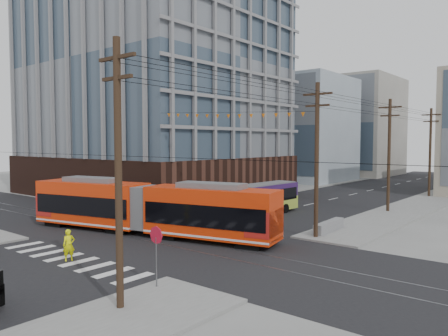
# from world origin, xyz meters

# --- Properties ---
(ground) EXTENTS (160.00, 160.00, 0.00)m
(ground) POSITION_xyz_m (0.00, 0.00, 0.00)
(ground) COLOR slate
(office_building) EXTENTS (30.00, 25.00, 28.60)m
(office_building) POSITION_xyz_m (-22.00, 23.00, 14.30)
(office_building) COLOR #381E16
(office_building) RESTS_ON ground
(bg_bldg_nw_near) EXTENTS (18.00, 16.00, 18.00)m
(bg_bldg_nw_near) POSITION_xyz_m (-17.00, 52.00, 9.00)
(bg_bldg_nw_near) COLOR #8C99A5
(bg_bldg_nw_near) RESTS_ON ground
(bg_bldg_nw_far) EXTENTS (16.00, 18.00, 20.00)m
(bg_bldg_nw_far) POSITION_xyz_m (-14.00, 72.00, 10.00)
(bg_bldg_nw_far) COLOR gray
(bg_bldg_nw_far) RESTS_ON ground
(utility_pole_near) EXTENTS (0.30, 0.30, 11.00)m
(utility_pole_near) POSITION_xyz_m (8.50, -6.00, 5.50)
(utility_pole_near) COLOR black
(utility_pole_near) RESTS_ON ground
(streetcar) EXTENTS (20.37, 7.33, 3.90)m
(streetcar) POSITION_xyz_m (-1.98, 4.53, 1.95)
(streetcar) COLOR red
(streetcar) RESTS_ON ground
(city_bus) EXTENTS (2.75, 10.71, 3.01)m
(city_bus) POSITION_xyz_m (-0.32, 16.33, 1.51)
(city_bus) COLOR #30154B
(city_bus) RESTS_ON ground
(parked_car_silver) EXTENTS (2.43, 4.75, 1.49)m
(parked_car_silver) POSITION_xyz_m (-5.91, 12.20, 0.75)
(parked_car_silver) COLOR #ACACAC
(parked_car_silver) RESTS_ON ground
(parked_car_white) EXTENTS (3.43, 4.87, 1.31)m
(parked_car_white) POSITION_xyz_m (-5.89, 18.26, 0.65)
(parked_car_white) COLOR silver
(parked_car_white) RESTS_ON ground
(parked_car_grey) EXTENTS (2.38, 4.74, 1.29)m
(parked_car_grey) POSITION_xyz_m (-5.36, 24.60, 0.64)
(parked_car_grey) COLOR #4E555C
(parked_car_grey) RESTS_ON ground
(pedestrian) EXTENTS (0.68, 0.79, 1.83)m
(pedestrian) POSITION_xyz_m (0.11, -3.21, 0.91)
(pedestrian) COLOR #F9FF08
(pedestrian) RESTS_ON ground
(stop_sign) EXTENTS (0.87, 0.87, 2.79)m
(stop_sign) POSITION_xyz_m (7.74, -3.34, 1.40)
(stop_sign) COLOR #B51129
(stop_sign) RESTS_ON ground
(jersey_barrier) EXTENTS (1.22, 4.41, 0.87)m
(jersey_barrier) POSITION_xyz_m (8.30, 13.55, 0.44)
(jersey_barrier) COLOR gray
(jersey_barrier) RESTS_ON ground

